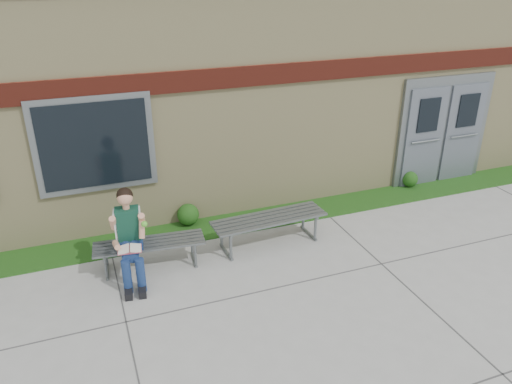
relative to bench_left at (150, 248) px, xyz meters
name	(u,v)px	position (x,y,z in m)	size (l,w,h in m)	color
ground	(342,295)	(2.44, -1.73, -0.34)	(80.00, 80.00, 0.00)	#9E9E99
grass_strip	(273,216)	(2.44, 0.87, -0.33)	(16.00, 0.80, 0.02)	#154312
school_building	(218,71)	(2.44, 4.26, 1.76)	(16.20, 6.22, 4.20)	beige
bench_left	(150,248)	(0.00, 0.00, 0.00)	(1.73, 0.63, 0.44)	slate
bench_right	(269,223)	(2.00, 0.00, 0.05)	(1.97, 0.64, 0.50)	slate
girl	(129,236)	(-0.30, -0.22, 0.39)	(0.53, 0.92, 1.43)	navy
shrub_mid	(188,215)	(0.87, 1.12, -0.12)	(0.40, 0.40, 0.40)	#154312
shrub_east	(410,179)	(5.68, 1.12, -0.15)	(0.33, 0.33, 0.33)	#154312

